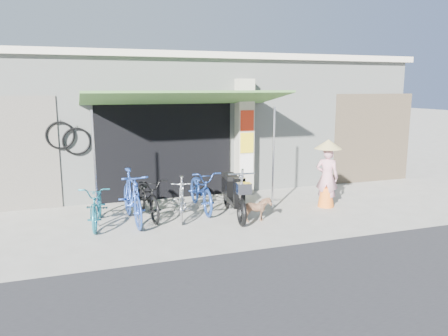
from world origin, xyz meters
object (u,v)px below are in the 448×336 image
object	(u,v)px
street_dog	(256,210)
nun	(327,173)
bike_blue	(132,197)
bike_silver	(182,198)
bike_black	(148,197)
bike_navy	(201,189)
bike_teal	(97,205)
moped	(234,194)

from	to	relation	value
street_dog	nun	distance (m)	2.20
bike_blue	street_dog	bearing A→B (deg)	-21.96
bike_silver	street_dog	distance (m)	1.61
bike_black	street_dog	distance (m)	2.35
bike_silver	street_dog	world-z (taller)	bike_silver
nun	bike_navy	bearing A→B (deg)	26.16
bike_teal	bike_navy	bearing A→B (deg)	17.55
bike_teal	bike_black	bearing A→B (deg)	20.13
bike_silver	nun	xyz separation A→B (m)	(3.44, -0.23, 0.36)
bike_black	bike_navy	bearing A→B (deg)	2.19
bike_teal	street_dog	bearing A→B (deg)	-7.84
bike_navy	bike_black	bearing A→B (deg)	-171.00
bike_navy	street_dog	bearing A→B (deg)	-56.20
bike_silver	nun	bearing A→B (deg)	10.86
nun	bike_silver	bearing A→B (deg)	36.07
bike_silver	street_dog	bearing A→B (deg)	-15.35
moped	nun	xyz separation A→B (m)	(2.34, 0.00, 0.31)
street_dog	bike_blue	bearing A→B (deg)	73.15
bike_blue	street_dog	distance (m)	2.59
bike_black	bike_navy	xyz separation A→B (m)	(1.25, 0.17, 0.03)
bike_navy	nun	bearing A→B (deg)	-12.50
bike_navy	street_dog	size ratio (longest dim) A/B	2.89
bike_teal	street_dog	xyz separation A→B (m)	(3.14, -0.86, -0.17)
bike_teal	bike_navy	world-z (taller)	bike_navy
bike_silver	nun	world-z (taller)	nun
bike_black	bike_silver	size ratio (longest dim) A/B	1.16
bike_blue	moped	distance (m)	2.17
bike_silver	bike_navy	distance (m)	0.74
moped	nun	world-z (taller)	nun
bike_blue	moped	world-z (taller)	bike_blue
bike_navy	nun	distance (m)	2.97
bike_black	street_dog	bearing A→B (deg)	-33.71
bike_teal	bike_blue	distance (m)	0.71
bike_blue	moped	bearing A→B (deg)	-9.82
bike_black	bike_blue	bearing A→B (deg)	-148.08
bike_navy	moped	distance (m)	0.88
bike_navy	moped	bearing A→B (deg)	-51.49
bike_black	bike_silver	bearing A→B (deg)	-29.61
bike_silver	street_dog	size ratio (longest dim) A/B	2.34
bike_blue	bike_black	bearing A→B (deg)	34.07
bike_blue	bike_navy	distance (m)	1.69
bike_silver	bike_teal	bearing A→B (deg)	-167.30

